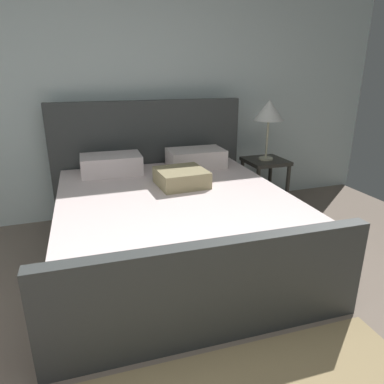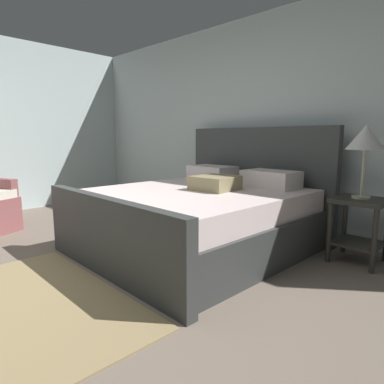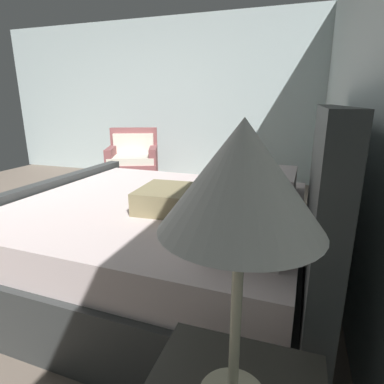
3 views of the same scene
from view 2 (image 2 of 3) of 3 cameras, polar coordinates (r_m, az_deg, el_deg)
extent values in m
cube|color=#76675A|center=(2.87, -27.01, -15.42)|extent=(6.19, 5.72, 0.02)
cube|color=silver|center=(4.48, 10.21, 11.28)|extent=(6.31, 0.12, 2.62)
cube|color=#373A3A|center=(3.46, 0.76, -6.53)|extent=(1.94, 2.00, 0.40)
cube|color=#373A3A|center=(4.15, 10.85, 2.02)|extent=(2.00, 0.16, 1.27)
cube|color=#373A3A|center=(2.83, -14.19, -7.58)|extent=(2.00, 0.16, 0.67)
cube|color=silver|center=(3.39, 0.77, -1.48)|extent=(1.86, 1.93, 0.22)
cube|color=silver|center=(4.14, 3.45, 3.25)|extent=(0.57, 0.38, 0.18)
cube|color=silver|center=(3.63, 13.30, 2.17)|extent=(0.57, 0.38, 0.18)
cube|color=#92845D|center=(3.39, 3.96, 1.56)|extent=(0.42, 0.42, 0.14)
cube|color=#2E2C27|center=(3.39, 26.87, -1.30)|extent=(0.44, 0.44, 0.04)
cube|color=#2E2C27|center=(3.48, 26.39, -7.80)|extent=(0.40, 0.40, 0.02)
cylinder|color=#2E2C27|center=(3.34, 22.38, -6.43)|extent=(0.04, 0.04, 0.56)
cylinder|color=#2E2C27|center=(3.22, 28.69, -7.42)|extent=(0.04, 0.04, 0.56)
cylinder|color=#2E2C27|center=(3.68, 24.61, -5.15)|extent=(0.04, 0.04, 0.56)
cylinder|color=#B7B293|center=(3.38, 26.91, -0.80)|extent=(0.16, 0.16, 0.02)
cylinder|color=#B7B293|center=(3.36, 27.18, 2.89)|extent=(0.02, 0.02, 0.42)
cone|color=silver|center=(3.34, 27.58, 8.31)|extent=(0.33, 0.33, 0.22)
cube|color=#988259|center=(2.69, -24.31, -16.57)|extent=(1.91, 1.00, 0.01)
camera|label=1|loc=(3.05, -51.03, 14.13)|focal=33.00mm
camera|label=3|loc=(3.31, 37.94, 9.74)|focal=29.40mm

